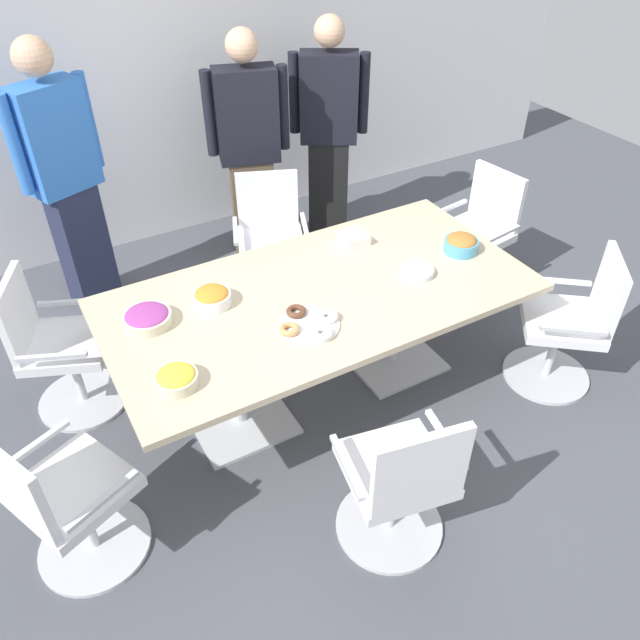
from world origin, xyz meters
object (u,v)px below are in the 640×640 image
Objects in this scene: snack_bowl_chips_orange at (212,297)px; napkin_pile at (353,239)px; plate_stack at (417,271)px; office_chair_5 at (399,485)px; person_standing_2 at (329,130)px; snack_bowl_candy_mix at (147,317)px; person_standing_0 at (65,176)px; office_chair_1 at (476,239)px; donut_platter at (309,324)px; conference_table at (320,310)px; office_chair_4 at (66,504)px; snack_bowl_pretzels at (461,244)px; snack_bowl_chips_yellow at (176,378)px; office_chair_2 at (271,246)px; office_chair_0 at (569,328)px; office_chair_3 at (59,352)px; person_standing_1 at (249,149)px.

snack_bowl_chips_orange is 1.28× the size of napkin_pile.
office_chair_5 is at bearing -128.72° from plate_stack.
person_standing_2 is 6.93× the size of snack_bowl_candy_mix.
person_standing_0 is at bearing 105.07° from snack_bowl_chips_orange.
office_chair_1 reaches higher than plate_stack.
donut_platter is (-0.00, 0.86, 0.36)m from office_chair_5.
conference_table is 1.64m from office_chair_4.
snack_bowl_chips_yellow is (-1.91, -0.26, -0.01)m from snack_bowl_pretzels.
office_chair_2 is at bearing 38.18° from snack_bowl_candy_mix.
snack_bowl_chips_orange is (0.38, 0.50, 0.01)m from snack_bowl_chips_yellow.
office_chair_2 is at bearing 106.92° from napkin_pile.
plate_stack is (-0.38, -0.07, -0.04)m from snack_bowl_pretzels.
office_chair_0 is at bearing -20.61° from snack_bowl_candy_mix.
snack_bowl_candy_mix reaches higher than napkin_pile.
office_chair_3 is 2.10m from office_chair_5.
office_chair_0 is 4.41× the size of snack_bowl_pretzels.
office_chair_5 is at bearing 95.75° from person_standing_1.
office_chair_0 is 1.00× the size of office_chair_4.
office_chair_0 is 2.37m from snack_bowl_chips_yellow.
napkin_pile is at bearing 103.57° from office_chair_3.
snack_bowl_chips_orange is at bearing 83.48° from office_chair_3.
donut_platter is (-1.22, -1.89, -0.16)m from person_standing_2.
person_standing_1 reaches higher than conference_table.
person_standing_0 reaches higher than conference_table.
person_standing_1 reaches higher than office_chair_3.
conference_table is 2.64× the size of office_chair_5.
person_standing_1 reaches higher than napkin_pile.
donut_platter reaches higher than plate_stack.
person_standing_2 reaches higher than napkin_pile.
office_chair_3 reaches higher than donut_platter.
person_standing_2 is 8.49× the size of snack_bowl_chips_orange.
office_chair_2 is 4.41× the size of snack_bowl_pretzels.
office_chair_0 is at bearing 26.28° from office_chair_5.
office_chair_3 is 2.65m from person_standing_2.
office_chair_2 is at bearing 130.43° from person_standing_0.
snack_bowl_pretzels is at bearing 74.85° from office_chair_4.
office_chair_1 is at bearing 28.92° from plate_stack.
office_chair_2 reaches higher than conference_table.
person_standing_2 is (-0.35, 2.31, 0.52)m from office_chair_0.
conference_table is at bearing 49.74° from donut_platter.
napkin_pile is at bearing 128.96° from office_chair_2.
snack_bowl_chips_orange reaches higher than snack_bowl_candy_mix.
donut_platter is (0.77, -1.96, -0.21)m from person_standing_0.
snack_bowl_chips_yellow is at bearing -161.73° from conference_table.
person_standing_0 is at bearing -5.79° from office_chair_2.
plate_stack is at bearing -169.55° from snack_bowl_pretzels.
napkin_pile is (-0.52, 0.40, -0.02)m from snack_bowl_pretzels.
person_standing_1 is (0.52, 2.72, 0.52)m from office_chair_5.
person_standing_2 is 1.43m from napkin_pile.
person_standing_1 reaches higher than office_chair_0.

